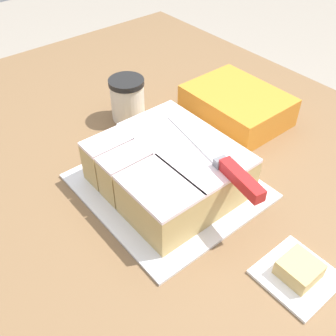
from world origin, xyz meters
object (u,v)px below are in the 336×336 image
at_px(cake, 169,168).
at_px(knife, 231,170).
at_px(cake_board, 168,186).
at_px(brownie, 299,269).
at_px(coffee_cup, 128,99).
at_px(storage_box, 237,105).

relative_size(cake, knife, 0.92).
relative_size(cake_board, brownie, 5.70).
bearing_deg(cake, cake_board, -139.35).
xyz_separation_m(cake, brownie, (0.29, 0.03, -0.03)).
relative_size(cake, coffee_cup, 2.49).
relative_size(knife, coffee_cup, 2.70).
height_order(brownie, storage_box, storage_box).
bearing_deg(cake_board, knife, 19.01).
bearing_deg(cake_board, brownie, 5.59).
xyz_separation_m(cake, knife, (0.12, 0.04, 0.05)).
relative_size(cake_board, coffee_cup, 3.17).
bearing_deg(cake, storage_box, 106.94).
relative_size(knife, storage_box, 1.21).
distance_m(cake, brownie, 0.29).
relative_size(cake_board, cake, 1.27).
relative_size(cake, storage_box, 1.12).
distance_m(knife, coffee_cup, 0.38).
height_order(cake, knife, knife).
bearing_deg(cake_board, storage_box, 106.48).
xyz_separation_m(knife, coffee_cup, (-0.37, 0.04, -0.05)).
distance_m(cake, coffee_cup, 0.27).
bearing_deg(brownie, coffee_cup, 174.40).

